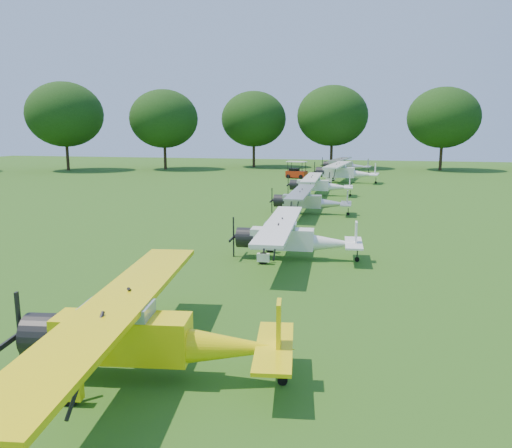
{
  "coord_description": "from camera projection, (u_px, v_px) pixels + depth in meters",
  "views": [
    {
      "loc": [
        4.86,
        -23.62,
        5.86
      ],
      "look_at": [
        -0.7,
        -0.49,
        1.4
      ],
      "focal_mm": 35.0,
      "sensor_mm": 36.0,
      "label": 1
    }
  ],
  "objects": [
    {
      "name": "aircraft_5",
      "position": [
        318.0,
        184.0,
        45.62
      ],
      "size": [
        6.0,
        9.55,
        1.88
      ],
      "rotation": [
        0.0,
        0.0,
        0.04
      ],
      "color": "white",
      "rests_on": "ground"
    },
    {
      "name": "tree_belt",
      "position": [
        351.0,
        82.0,
        22.63
      ],
      "size": [
        137.36,
        130.27,
        14.52
      ],
      "color": "black",
      "rests_on": "ground"
    },
    {
      "name": "golf_cart",
      "position": [
        296.0,
        172.0,
        62.58
      ],
      "size": [
        2.73,
        2.01,
        2.1
      ],
      "rotation": [
        0.0,
        0.0,
        -0.23
      ],
      "color": "#B9290D",
      "rests_on": "ground"
    },
    {
      "name": "aircraft_2",
      "position": [
        143.0,
        331.0,
        11.72
      ],
      "size": [
        6.73,
        10.67,
        2.09
      ],
      "rotation": [
        0.0,
        0.0,
        0.15
      ],
      "color": "yellow",
      "rests_on": "ground"
    },
    {
      "name": "aircraft_4",
      "position": [
        308.0,
        199.0,
        35.49
      ],
      "size": [
        5.75,
        9.14,
        1.8
      ],
      "rotation": [
        0.0,
        0.0,
        0.04
      ],
      "color": "silver",
      "rests_on": "ground"
    },
    {
      "name": "aircraft_6",
      "position": [
        344.0,
        171.0,
        56.94
      ],
      "size": [
        7.39,
        11.78,
        2.32
      ],
      "rotation": [
        0.0,
        0.0,
        -0.07
      ],
      "color": "white",
      "rests_on": "ground"
    },
    {
      "name": "ground",
      "position": [
        272.0,
        251.0,
        24.77
      ],
      "size": [
        160.0,
        160.0,
        0.0
      ],
      "primitive_type": "plane",
      "color": "#255816",
      "rests_on": "ground"
    },
    {
      "name": "aircraft_7",
      "position": [
        344.0,
        164.0,
        69.97
      ],
      "size": [
        6.9,
        10.97,
        2.15
      ],
      "rotation": [
        0.0,
        0.0,
        -0.11
      ],
      "color": "silver",
      "rests_on": "ground"
    },
    {
      "name": "aircraft_3",
      "position": [
        292.0,
        236.0,
        22.93
      ],
      "size": [
        6.04,
        9.63,
        1.89
      ],
      "rotation": [
        0.0,
        0.0,
        0.07
      ],
      "color": "white",
      "rests_on": "ground"
    }
  ]
}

